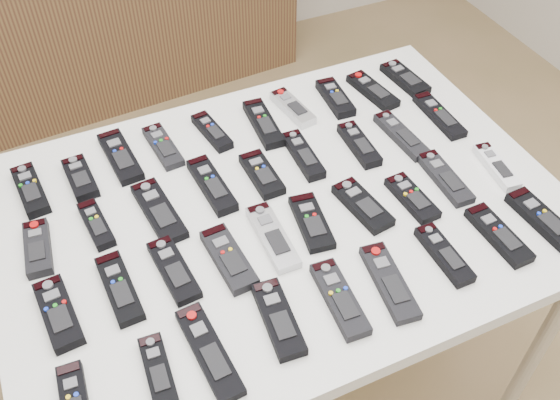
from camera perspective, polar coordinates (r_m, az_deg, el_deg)
name	(u,v)px	position (r m, az deg, el deg)	size (l,w,h in m)	color
table	(280,223)	(1.44, 0.00, -2.15)	(1.25, 0.88, 0.78)	white
sideboard	(97,7)	(2.91, -16.41, 16.58)	(1.76, 0.38, 0.88)	#46281C
remote_0	(30,190)	(1.52, -21.85, 0.85)	(0.05, 0.16, 0.02)	black
remote_1	(80,178)	(1.51, -17.79, 1.92)	(0.05, 0.14, 0.02)	black
remote_2	(120,156)	(1.55, -14.39, 3.88)	(0.06, 0.19, 0.02)	black
remote_3	(163,146)	(1.55, -10.65, 4.84)	(0.05, 0.16, 0.02)	black
remote_4	(212,132)	(1.58, -6.24, 6.24)	(0.04, 0.15, 0.02)	black
remote_5	(263,124)	(1.59, -1.54, 7.01)	(0.05, 0.18, 0.02)	black
remote_6	(293,108)	(1.64, 1.16, 8.42)	(0.05, 0.15, 0.02)	#B7B7BC
remote_7	(335,98)	(1.68, 5.08, 9.29)	(0.05, 0.15, 0.02)	black
remote_8	(373,91)	(1.72, 8.47, 9.86)	(0.05, 0.17, 0.02)	black
remote_9	(405,78)	(1.78, 11.35, 10.84)	(0.06, 0.16, 0.02)	black
remote_10	(38,248)	(1.39, -21.27, -4.12)	(0.05, 0.14, 0.02)	black
remote_11	(96,224)	(1.40, -16.45, -2.16)	(0.04, 0.14, 0.02)	black
remote_12	(159,211)	(1.40, -11.01, -1.00)	(0.06, 0.19, 0.02)	black
remote_13	(212,185)	(1.43, -6.25, 1.37)	(0.05, 0.18, 0.02)	black
remote_14	(262,174)	(1.45, -1.68, 2.38)	(0.06, 0.15, 0.02)	black
remote_15	(303,155)	(1.50, 2.14, 4.12)	(0.05, 0.17, 0.02)	black
remote_16	(359,145)	(1.54, 7.25, 5.05)	(0.05, 0.16, 0.02)	black
remote_17	(401,135)	(1.59, 11.02, 5.83)	(0.05, 0.18, 0.02)	black
remote_18	(439,115)	(1.67, 14.35, 7.50)	(0.05, 0.18, 0.02)	black
remote_19	(58,313)	(1.27, -19.60, -9.73)	(0.06, 0.17, 0.02)	black
remote_20	(119,288)	(1.28, -14.47, -7.81)	(0.05, 0.17, 0.02)	black
remote_21	(174,270)	(1.28, -9.68, -6.30)	(0.05, 0.17, 0.02)	black
remote_22	(229,258)	(1.29, -4.71, -5.35)	(0.06, 0.17, 0.02)	black
remote_23	(273,237)	(1.32, -0.68, -3.37)	(0.05, 0.19, 0.02)	#B7B7BC
remote_24	(311,222)	(1.35, 2.90, -2.04)	(0.06, 0.16, 0.02)	black
remote_25	(363,205)	(1.39, 7.56, -0.48)	(0.06, 0.16, 0.02)	black
remote_26	(412,198)	(1.43, 11.99, 0.19)	(0.05, 0.15, 0.02)	black
remote_27	(445,178)	(1.49, 14.84, 1.97)	(0.05, 0.18, 0.02)	black
remote_28	(496,167)	(1.56, 19.17, 2.90)	(0.04, 0.15, 0.02)	silver
remote_30	(158,371)	(1.16, -11.07, -15.13)	(0.04, 0.14, 0.02)	black
remote_31	(209,352)	(1.17, -6.49, -13.62)	(0.05, 0.21, 0.02)	black
remote_32	(279,319)	(1.20, -0.14, -10.80)	(0.06, 0.17, 0.02)	black
remote_33	(340,299)	(1.23, 5.47, -8.97)	(0.05, 0.18, 0.02)	black
remote_34	(389,282)	(1.27, 9.97, -7.39)	(0.05, 0.19, 0.02)	black
remote_35	(444,254)	(1.33, 14.78, -4.83)	(0.04, 0.16, 0.02)	black
remote_36	(499,235)	(1.40, 19.36, -3.02)	(0.05, 0.17, 0.02)	black
remote_37	(543,219)	(1.47, 22.90, -1.65)	(0.05, 0.18, 0.02)	black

